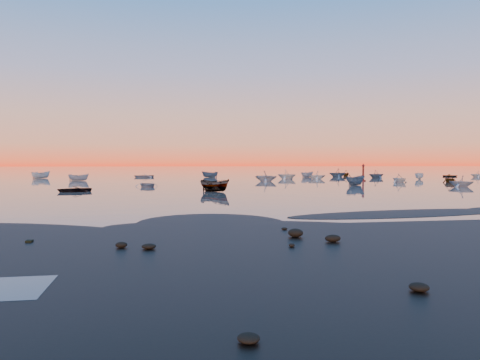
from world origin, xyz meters
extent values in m
plane|color=slate|center=(0.00, 100.00, 0.00)|extent=(600.00, 600.00, 0.00)
imported|color=#334C63|center=(17.16, 37.17, 0.00)|extent=(3.80, 4.41, 1.44)
imported|color=gray|center=(30.17, 31.31, 0.00)|extent=(3.51, 3.41, 1.18)
cylinder|color=#430F0E|center=(25.39, 52.34, 0.05)|extent=(0.93, 0.93, 0.31)
cylinder|color=#430F0E|center=(25.39, 52.34, 1.34)|extent=(0.33, 0.33, 2.68)
cone|color=#430F0E|center=(25.39, 52.34, 2.94)|extent=(0.62, 0.62, 0.52)
camera|label=1|loc=(-11.46, -27.06, 3.35)|focal=35.00mm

